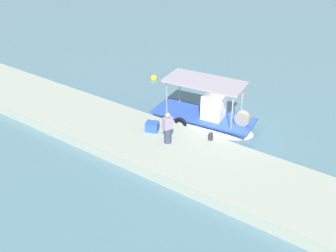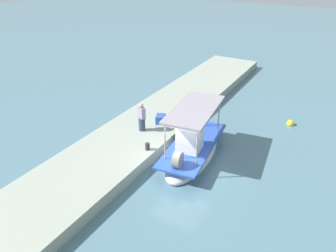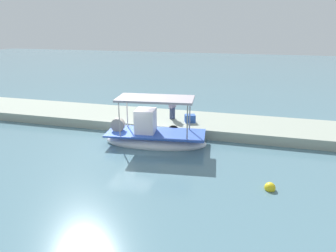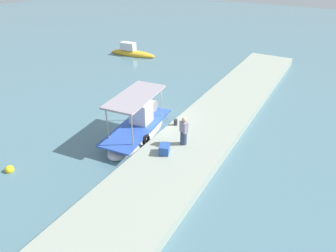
{
  "view_description": "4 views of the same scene",
  "coord_description": "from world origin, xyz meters",
  "px_view_note": "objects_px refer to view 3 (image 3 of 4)",
  "views": [
    {
      "loc": [
        7.37,
        -16.43,
        10.8
      ],
      "look_at": [
        -2.11,
        -2.7,
        1.01
      ],
      "focal_mm": 40.35,
      "sensor_mm": 36.0,
      "label": 1
    },
    {
      "loc": [
        12.47,
        6.25,
        9.73
      ],
      "look_at": [
        -2.07,
        -1.99,
        1.03
      ],
      "focal_mm": 36.28,
      "sensor_mm": 36.0,
      "label": 2
    },
    {
      "loc": [
        -6.65,
        16.02,
        6.67
      ],
      "look_at": [
        -1.92,
        -1.22,
        0.8
      ],
      "focal_mm": 33.41,
      "sensor_mm": 36.0,
      "label": 3
    },
    {
      "loc": [
        -13.96,
        -9.69,
        9.79
      ],
      "look_at": [
        -1.1,
        -2.13,
        1.11
      ],
      "focal_mm": 31.46,
      "sensor_mm": 36.0,
      "label": 4
    }
  ],
  "objects_px": {
    "main_fishing_boat": "(154,136)",
    "cargo_crate": "(190,118)",
    "mooring_bollard": "(142,120)",
    "marker_buoy": "(270,188)",
    "fisherman_near_bollard": "(172,108)"
  },
  "relations": [
    {
      "from": "cargo_crate",
      "to": "fisherman_near_bollard",
      "type": "bearing_deg",
      "value": -19.45
    },
    {
      "from": "fisherman_near_bollard",
      "to": "mooring_bollard",
      "type": "height_order",
      "value": "fisherman_near_bollard"
    },
    {
      "from": "marker_buoy",
      "to": "mooring_bollard",
      "type": "bearing_deg",
      "value": -36.04
    },
    {
      "from": "marker_buoy",
      "to": "fisherman_near_bollard",
      "type": "bearing_deg",
      "value": -49.14
    },
    {
      "from": "fisherman_near_bollard",
      "to": "mooring_bollard",
      "type": "distance_m",
      "value": 2.24
    },
    {
      "from": "fisherman_near_bollard",
      "to": "cargo_crate",
      "type": "distance_m",
      "value": 1.47
    },
    {
      "from": "main_fishing_boat",
      "to": "cargo_crate",
      "type": "height_order",
      "value": "main_fishing_boat"
    },
    {
      "from": "main_fishing_boat",
      "to": "marker_buoy",
      "type": "distance_m",
      "value": 7.35
    },
    {
      "from": "mooring_bollard",
      "to": "marker_buoy",
      "type": "distance_m",
      "value": 9.58
    },
    {
      "from": "main_fishing_boat",
      "to": "cargo_crate",
      "type": "bearing_deg",
      "value": -118.33
    },
    {
      "from": "fisherman_near_bollard",
      "to": "cargo_crate",
      "type": "xyz_separation_m",
      "value": [
        -1.3,
        0.46,
        -0.5
      ]
    },
    {
      "from": "mooring_bollard",
      "to": "marker_buoy",
      "type": "relative_size",
      "value": 0.8
    },
    {
      "from": "mooring_bollard",
      "to": "marker_buoy",
      "type": "bearing_deg",
      "value": 143.96
    },
    {
      "from": "fisherman_near_bollard",
      "to": "marker_buoy",
      "type": "relative_size",
      "value": 3.56
    },
    {
      "from": "main_fishing_boat",
      "to": "mooring_bollard",
      "type": "relative_size",
      "value": 16.34
    }
  ]
}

